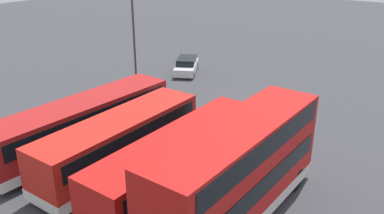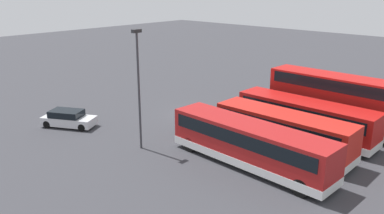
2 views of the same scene
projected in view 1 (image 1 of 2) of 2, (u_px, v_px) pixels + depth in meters
ground_plane at (249, 115)px, 28.67m from camera, size 140.00×140.00×0.00m
bus_double_decker_near_end at (239, 171)px, 16.89m from camera, size 2.76×10.53×4.55m
bus_single_deck_second at (181, 160)px, 19.42m from camera, size 2.65×11.13×2.95m
bus_single_deck_third at (121, 141)px, 21.28m from camera, size 2.66×10.26×2.95m
bus_single_deck_fourth at (84, 122)px, 23.49m from camera, size 3.02×11.96×2.95m
car_hatchback_silver at (186, 66)px, 37.88m from camera, size 3.72×4.76×1.43m
lamp_post_tall at (134, 36)px, 29.52m from camera, size 0.70×0.30×8.71m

